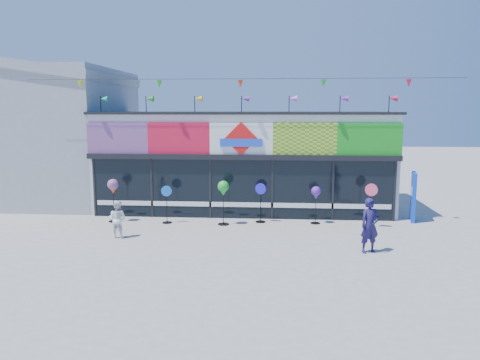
# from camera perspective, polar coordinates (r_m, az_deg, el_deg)

# --- Properties ---
(ground) EXTENTS (80.00, 80.00, 0.00)m
(ground) POSITION_cam_1_polar(r_m,az_deg,el_deg) (14.96, -0.81, -7.69)
(ground) COLOR gray
(ground) RESTS_ON ground
(kite_shop) EXTENTS (16.00, 5.70, 5.31)m
(kite_shop) POSITION_cam_1_polar(r_m,az_deg,el_deg) (20.40, 0.64, 2.55)
(kite_shop) COLOR white
(kite_shop) RESTS_ON ground
(neighbour_building) EXTENTS (8.18, 7.20, 6.87)m
(neighbour_building) POSITION_cam_1_polar(r_m,az_deg,el_deg) (24.12, -23.74, 5.52)
(neighbour_building) COLOR #9C9FA1
(neighbour_building) RESTS_ON ground
(blue_sign) EXTENTS (0.33, 0.93, 1.85)m
(blue_sign) POSITION_cam_1_polar(r_m,az_deg,el_deg) (18.87, 20.37, -1.91)
(blue_sign) COLOR blue
(blue_sign) RESTS_ON ground
(spinner_0) EXTENTS (0.41, 0.41, 1.63)m
(spinner_0) POSITION_cam_1_polar(r_m,az_deg,el_deg) (18.10, -15.21, -0.90)
(spinner_0) COLOR black
(spinner_0) RESTS_ON ground
(spinner_1) EXTENTS (0.40, 0.36, 1.41)m
(spinner_1) POSITION_cam_1_polar(r_m,az_deg,el_deg) (17.58, -8.92, -2.83)
(spinner_1) COLOR black
(spinner_1) RESTS_ON ground
(spinner_2) EXTENTS (0.41, 0.41, 1.63)m
(spinner_2) POSITION_cam_1_polar(r_m,az_deg,el_deg) (17.02, -2.05, -1.18)
(spinner_2) COLOR black
(spinner_2) RESTS_ON ground
(spinner_3) EXTENTS (0.41, 0.38, 1.48)m
(spinner_3) POSITION_cam_1_polar(r_m,az_deg,el_deg) (17.50, 2.53, -2.66)
(spinner_3) COLOR black
(spinner_3) RESTS_ON ground
(spinner_4) EXTENTS (0.36, 0.36, 1.40)m
(spinner_4) POSITION_cam_1_polar(r_m,az_deg,el_deg) (17.43, 9.25, -1.67)
(spinner_4) COLOR black
(spinner_4) RESTS_ON ground
(spinner_5) EXTENTS (0.43, 0.41, 1.60)m
(spinner_5) POSITION_cam_1_polar(r_m,az_deg,el_deg) (17.30, 15.65, -2.89)
(spinner_5) COLOR black
(spinner_5) RESTS_ON ground
(adult_man) EXTENTS (0.69, 0.57, 1.63)m
(adult_man) POSITION_cam_1_polar(r_m,az_deg,el_deg) (14.32, 15.55, -5.37)
(adult_man) COLOR #1D1749
(adult_man) RESTS_ON ground
(child) EXTENTS (0.67, 0.48, 1.24)m
(child) POSITION_cam_1_polar(r_m,az_deg,el_deg) (15.99, -14.70, -4.61)
(child) COLOR white
(child) RESTS_ON ground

